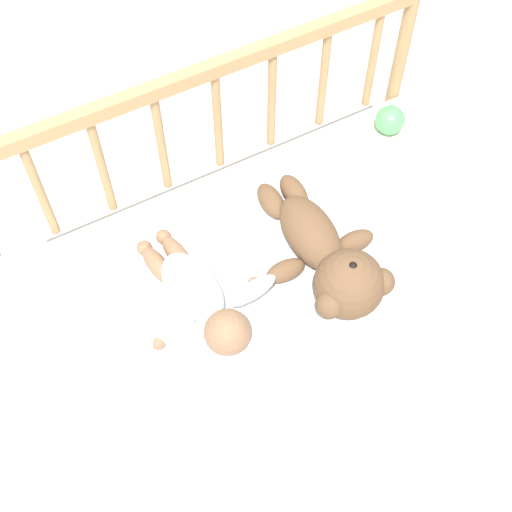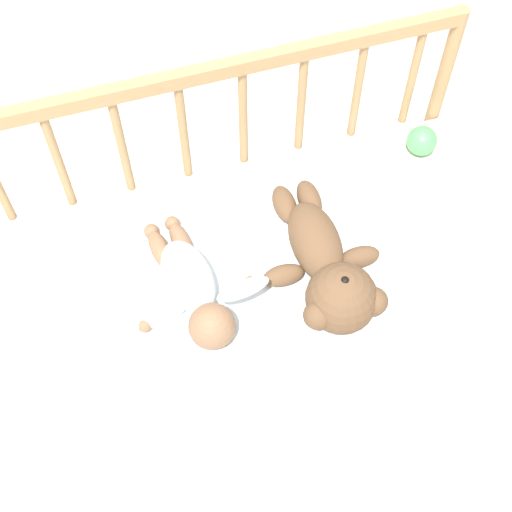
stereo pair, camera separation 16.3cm
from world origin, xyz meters
name	(u,v)px [view 1 (the left image)]	position (x,y,z in m)	size (l,w,h in m)	color
ground_plane	(256,355)	(0.00, 0.00, 0.00)	(12.00, 12.00, 0.00)	silver
crib_mattress	(256,317)	(0.00, 0.00, 0.24)	(1.28, 0.62, 0.48)	white
crib_rail	(191,146)	(0.00, 0.33, 0.59)	(1.28, 0.04, 0.82)	tan
blanket	(259,269)	(0.01, 0.00, 0.48)	(0.84, 0.56, 0.01)	white
teddy_bear	(330,259)	(0.14, -0.09, 0.55)	(0.29, 0.45, 0.16)	brown
baby	(200,298)	(-0.16, -0.03, 0.53)	(0.32, 0.39, 0.11)	white
toy_ball	(390,120)	(0.53, 0.22, 0.52)	(0.08, 0.08, 0.08)	#59BF66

